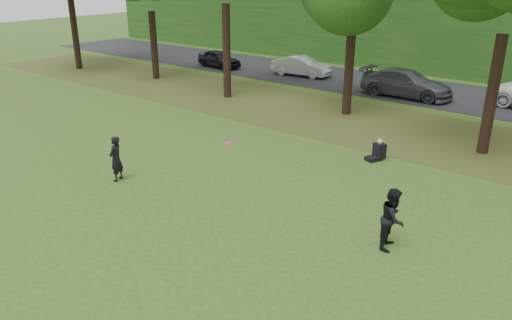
# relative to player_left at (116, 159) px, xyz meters

# --- Properties ---
(ground) EXTENTS (120.00, 120.00, 0.00)m
(ground) POSITION_rel_player_left_xyz_m (5.12, -1.54, -0.80)
(ground) COLOR #324A17
(ground) RESTS_ON ground
(leaf_litter) EXTENTS (60.00, 7.00, 0.01)m
(leaf_litter) POSITION_rel_player_left_xyz_m (5.12, 11.46, -0.79)
(leaf_litter) COLOR #4C3E1B
(leaf_litter) RESTS_ON ground
(street) EXTENTS (70.00, 7.00, 0.02)m
(street) POSITION_rel_player_left_xyz_m (5.12, 19.46, -0.79)
(street) COLOR black
(street) RESTS_ON ground
(far_hedge) EXTENTS (70.00, 3.00, 5.00)m
(far_hedge) POSITION_rel_player_left_xyz_m (5.12, 25.46, 1.70)
(far_hedge) COLOR #175117
(far_hedge) RESTS_ON ground
(player_left) EXTENTS (0.56, 0.68, 1.59)m
(player_left) POSITION_rel_player_left_xyz_m (0.00, 0.00, 0.00)
(player_left) COLOR black
(player_left) RESTS_ON ground
(player_right) EXTENTS (0.78, 0.92, 1.67)m
(player_right) POSITION_rel_player_left_xyz_m (9.28, 1.75, 0.04)
(player_right) COLOR black
(player_right) RESTS_ON ground
(parked_cars) EXTENTS (35.90, 4.13, 1.50)m
(parked_cars) POSITION_rel_player_left_xyz_m (5.88, 18.43, -0.07)
(parked_cars) COLOR black
(parked_cars) RESTS_ON street
(frisbee) EXTENTS (0.37, 0.38, 0.13)m
(frisbee) POSITION_rel_player_left_xyz_m (4.43, 0.84, 1.30)
(frisbee) COLOR #FA15A8
(frisbee) RESTS_ON ground
(seated_person) EXTENTS (0.66, 0.83, 0.83)m
(seated_person) POSITION_rel_player_left_xyz_m (6.18, 7.42, -0.49)
(seated_person) COLOR black
(seated_person) RESTS_ON ground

